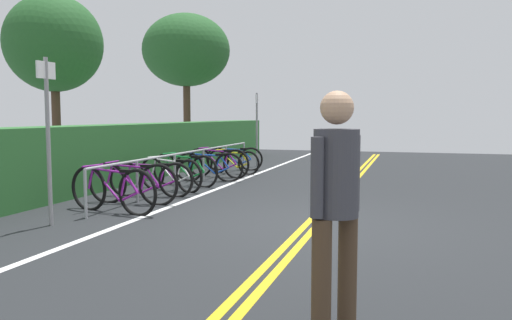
{
  "coord_description": "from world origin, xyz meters",
  "views": [
    {
      "loc": [
        -7.3,
        -1.36,
        1.58
      ],
      "look_at": [
        3.19,
        1.82,
        0.62
      ],
      "focal_mm": 36.25,
      "sensor_mm": 36.0,
      "label": 1
    }
  ],
  "objects_px": {
    "sign_post_far": "(257,122)",
    "tree_mid": "(54,44)",
    "bicycle_5": "(209,167)",
    "bicycle_8": "(234,159)",
    "tree_far_right": "(186,51)",
    "bicycle_2": "(151,179)",
    "bike_rack": "(190,159)",
    "bicycle_1": "(133,183)",
    "bicycle_6": "(218,163)",
    "bicycle_3": "(170,174)",
    "bicycle_4": "(185,170)",
    "bicycle_7": "(233,162)",
    "sign_post_near": "(48,126)",
    "pedestrian": "(336,196)",
    "bicycle_0": "(112,190)"
  },
  "relations": [
    {
      "from": "sign_post_far",
      "to": "tree_mid",
      "type": "bearing_deg",
      "value": 137.73
    },
    {
      "from": "bicycle_5",
      "to": "bicycle_8",
      "type": "height_order",
      "value": "bicycle_5"
    },
    {
      "from": "tree_far_right",
      "to": "bicycle_2",
      "type": "bearing_deg",
      "value": -159.68
    },
    {
      "from": "bike_rack",
      "to": "sign_post_far",
      "type": "xyz_separation_m",
      "value": [
        4.54,
        -0.19,
        0.76
      ]
    },
    {
      "from": "bicycle_1",
      "to": "tree_mid",
      "type": "xyz_separation_m",
      "value": [
        2.75,
        3.71,
        2.94
      ]
    },
    {
      "from": "bicycle_1",
      "to": "bicycle_6",
      "type": "relative_size",
      "value": 0.97
    },
    {
      "from": "bicycle_3",
      "to": "bicycle_4",
      "type": "relative_size",
      "value": 0.96
    },
    {
      "from": "bicycle_7",
      "to": "bicycle_6",
      "type": "bearing_deg",
      "value": 171.58
    },
    {
      "from": "sign_post_near",
      "to": "sign_post_far",
      "type": "xyz_separation_m",
      "value": [
        8.99,
        -0.38,
        -0.07
      ]
    },
    {
      "from": "sign_post_near",
      "to": "bicycle_4",
      "type": "bearing_deg",
      "value": -0.93
    },
    {
      "from": "bike_rack",
      "to": "bicycle_7",
      "type": "bearing_deg",
      "value": -2.89
    },
    {
      "from": "bicycle_5",
      "to": "tree_mid",
      "type": "height_order",
      "value": "tree_mid"
    },
    {
      "from": "bicycle_2",
      "to": "bicycle_7",
      "type": "height_order",
      "value": "bicycle_2"
    },
    {
      "from": "pedestrian",
      "to": "sign_post_near",
      "type": "bearing_deg",
      "value": 60.19
    },
    {
      "from": "tree_far_right",
      "to": "sign_post_near",
      "type": "bearing_deg",
      "value": -164.63
    },
    {
      "from": "bike_rack",
      "to": "tree_far_right",
      "type": "height_order",
      "value": "tree_far_right"
    },
    {
      "from": "bicycle_5",
      "to": "sign_post_far",
      "type": "height_order",
      "value": "sign_post_far"
    },
    {
      "from": "sign_post_far",
      "to": "tree_far_right",
      "type": "distance_m",
      "value": 5.35
    },
    {
      "from": "bicycle_8",
      "to": "pedestrian",
      "type": "xyz_separation_m",
      "value": [
        -10.35,
        -4.38,
        0.68
      ]
    },
    {
      "from": "pedestrian",
      "to": "tree_mid",
      "type": "xyz_separation_m",
      "value": [
        7.24,
        7.96,
        2.3
      ]
    },
    {
      "from": "bicycle_1",
      "to": "pedestrian",
      "type": "bearing_deg",
      "value": -136.59
    },
    {
      "from": "sign_post_near",
      "to": "sign_post_far",
      "type": "height_order",
      "value": "sign_post_near"
    },
    {
      "from": "bicycle_1",
      "to": "bicycle_8",
      "type": "bearing_deg",
      "value": 1.32
    },
    {
      "from": "bicycle_1",
      "to": "bicycle_6",
      "type": "distance_m",
      "value": 4.21
    },
    {
      "from": "bicycle_6",
      "to": "sign_post_near",
      "type": "bearing_deg",
      "value": 178.25
    },
    {
      "from": "bike_rack",
      "to": "bicycle_0",
      "type": "bearing_deg",
      "value": -177.89
    },
    {
      "from": "bike_rack",
      "to": "bicycle_6",
      "type": "xyz_separation_m",
      "value": [
        1.71,
        -0.01,
        -0.23
      ]
    },
    {
      "from": "bicycle_2",
      "to": "bicycle_7",
      "type": "distance_m",
      "value": 4.19
    },
    {
      "from": "bicycle_3",
      "to": "tree_mid",
      "type": "bearing_deg",
      "value": 73.55
    },
    {
      "from": "bicycle_5",
      "to": "sign_post_near",
      "type": "relative_size",
      "value": 0.7
    },
    {
      "from": "bicycle_8",
      "to": "tree_far_right",
      "type": "xyz_separation_m",
      "value": [
        4.08,
        3.32,
        3.65
      ]
    },
    {
      "from": "tree_far_right",
      "to": "bicycle_1",
      "type": "bearing_deg",
      "value": -160.82
    },
    {
      "from": "bicycle_4",
      "to": "bicycle_6",
      "type": "relative_size",
      "value": 0.98
    },
    {
      "from": "bicycle_3",
      "to": "bicycle_5",
      "type": "relative_size",
      "value": 1.01
    },
    {
      "from": "bicycle_2",
      "to": "sign_post_far",
      "type": "height_order",
      "value": "sign_post_far"
    },
    {
      "from": "bicycle_1",
      "to": "bicycle_8",
      "type": "relative_size",
      "value": 1.07
    },
    {
      "from": "pedestrian",
      "to": "sign_post_far",
      "type": "relative_size",
      "value": 0.78
    },
    {
      "from": "bicycle_0",
      "to": "bicycle_7",
      "type": "bearing_deg",
      "value": -0.05
    },
    {
      "from": "bicycle_1",
      "to": "pedestrian",
      "type": "height_order",
      "value": "pedestrian"
    },
    {
      "from": "bicycle_0",
      "to": "bicycle_8",
      "type": "distance_m",
      "value": 6.69
    },
    {
      "from": "bicycle_0",
      "to": "bicycle_2",
      "type": "distance_m",
      "value": 1.67
    },
    {
      "from": "bicycle_7",
      "to": "sign_post_far",
      "type": "relative_size",
      "value": 0.72
    },
    {
      "from": "bicycle_0",
      "to": "bicycle_4",
      "type": "relative_size",
      "value": 1.01
    },
    {
      "from": "bicycle_6",
      "to": "bicycle_4",
      "type": "bearing_deg",
      "value": 176.22
    },
    {
      "from": "bicycle_4",
      "to": "bicycle_8",
      "type": "bearing_deg",
      "value": 0.24
    },
    {
      "from": "bicycle_0",
      "to": "bicycle_5",
      "type": "distance_m",
      "value": 4.17
    },
    {
      "from": "bicycle_8",
      "to": "pedestrian",
      "type": "bearing_deg",
      "value": -157.08
    },
    {
      "from": "bicycle_7",
      "to": "bicycle_1",
      "type": "bearing_deg",
      "value": 178.67
    },
    {
      "from": "bicycle_6",
      "to": "tree_far_right",
      "type": "distance_m",
      "value": 7.61
    },
    {
      "from": "bicycle_3",
      "to": "bicycle_6",
      "type": "bearing_deg",
      "value": -2.04
    }
  ]
}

